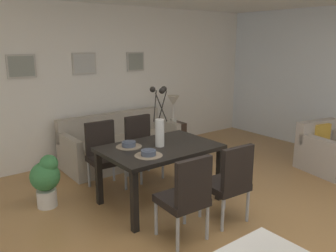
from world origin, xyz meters
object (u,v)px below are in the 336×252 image
object	(u,v)px
dining_chair_near_right	(104,152)
bowl_near_left	(148,152)
dining_table	(160,153)
dining_chair_far_left	(230,180)
dining_chair_far_right	(142,144)
dining_chair_near_left	(186,194)
framed_picture_center	(84,64)
bowl_near_right	(129,144)
potted_plant	(46,178)
table_lamp	(173,103)
framed_picture_left	(21,66)
framed_picture_right	(136,62)
armchair	(330,153)
sofa	(120,146)
centerpiece_vase	(160,124)
side_table	(173,136)

from	to	relation	value
dining_chair_near_right	bowl_near_left	xyz separation A→B (m)	(0.02, -1.07, 0.27)
dining_table	dining_chair_far_left	size ratio (longest dim) A/B	1.52
dining_chair_near_right	dining_chair_far_right	xyz separation A→B (m)	(0.63, 0.01, 0.00)
dining_chair_near_left	framed_picture_center	world-z (taller)	framed_picture_center
bowl_near_left	bowl_near_right	xyz separation A→B (m)	(0.00, 0.43, 0.00)
dining_chair_near_right	potted_plant	world-z (taller)	dining_chair_near_right
table_lamp	framed_picture_center	distance (m)	1.73
dining_chair_near_right	framed_picture_left	bearing A→B (deg)	117.96
framed_picture_left	framed_picture_right	size ratio (longest dim) A/B	1.18
table_lamp	potted_plant	distance (m)	2.86
armchair	potted_plant	bearing A→B (deg)	159.85
bowl_near_left	framed_picture_left	world-z (taller)	framed_picture_left
dining_chair_far_left	sofa	xyz separation A→B (m)	(0.03, 2.49, -0.23)
bowl_near_right	armchair	xyz separation A→B (m)	(3.11, -0.94, -0.49)
dining_chair_near_right	table_lamp	bearing A→B (deg)	22.44
dining_chair_far_left	bowl_near_right	xyz separation A→B (m)	(-0.62, 1.10, 0.27)
dining_table	dining_chair_near_left	xyz separation A→B (m)	(-0.32, -0.88, -0.14)
framed_picture_right	potted_plant	world-z (taller)	framed_picture_right
table_lamp	framed_picture_center	size ratio (longest dim) A/B	1.25
centerpiece_vase	sofa	distance (m)	1.80
bowl_near_left	side_table	bearing A→B (deg)	45.32
centerpiece_vase	side_table	xyz separation A→B (m)	(1.49, 1.61, -0.76)
bowl_near_right	potted_plant	xyz separation A→B (m)	(-0.87, 0.52, -0.41)
sofa	side_table	world-z (taller)	sofa
framed_picture_right	framed_picture_left	bearing A→B (deg)	-180.00
table_lamp	framed_picture_left	bearing A→B (deg)	169.13
sofa	dining_chair_near_right	bearing A→B (deg)	-132.03
dining_chair_near_right	centerpiece_vase	world-z (taller)	centerpiece_vase
dining_chair_near_right	side_table	xyz separation A→B (m)	(1.82, 0.75, -0.25)
armchair	dining_chair_far_right	bearing A→B (deg)	147.56
armchair	framed_picture_left	bearing A→B (deg)	143.41
bowl_near_right	framed_picture_left	bearing A→B (deg)	109.77
dining_chair_far_right	framed_picture_left	xyz separation A→B (m)	(-1.29, 1.22, 1.13)
dining_chair_far_left	side_table	distance (m)	2.77
side_table	framed_picture_left	distance (m)	2.87
framed_picture_left	potted_plant	world-z (taller)	framed_picture_left
dining_chair_near_left	potted_plant	xyz separation A→B (m)	(-0.87, 1.62, -0.14)
dining_chair_near_left	bowl_near_right	bearing A→B (deg)	89.99
bowl_near_left	side_table	xyz separation A→B (m)	(1.80, 1.82, -0.52)
framed_picture_right	bowl_near_left	bearing A→B (deg)	-119.55
bowl_near_left	framed_picture_center	bearing A→B (deg)	82.20
bowl_near_right	table_lamp	world-z (taller)	table_lamp
centerpiece_vase	armchair	xyz separation A→B (m)	(2.80, -0.73, -0.74)
dining_table	sofa	distance (m)	1.68
dining_table	side_table	xyz separation A→B (m)	(1.49, 1.61, -0.39)
centerpiece_vase	side_table	bearing A→B (deg)	47.25
dining_chair_near_right	bowl_near_right	size ratio (longest dim) A/B	5.41
dining_chair_near_left	framed_picture_center	distance (m)	3.19
dining_chair_far_left	framed_picture_right	xyz separation A→B (m)	(0.68, 2.97, 1.13)
centerpiece_vase	framed_picture_left	distance (m)	2.39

